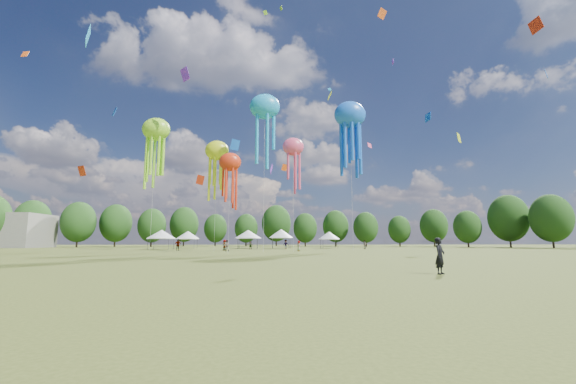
{
  "coord_description": "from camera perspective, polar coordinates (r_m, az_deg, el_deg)",
  "views": [
    {
      "loc": [
        1.15,
        -17.24,
        1.49
      ],
      "look_at": [
        3.25,
        15.0,
        6.0
      ],
      "focal_mm": 22.1,
      "sensor_mm": 36.0,
      "label": 1
    }
  ],
  "objects": [
    {
      "name": "treeline",
      "position": [
        80.07,
        -7.34,
        -4.27
      ],
      "size": [
        201.57,
        95.24,
        13.43
      ],
      "color": "#38281C",
      "rests_on": "ground"
    },
    {
      "name": "observer_main",
      "position": [
        17.91,
        23.25,
        -9.42
      ],
      "size": [
        0.72,
        0.7,
        1.66
      ],
      "primitive_type": "imported",
      "rotation": [
        0.0,
        0.0,
        0.72
      ],
      "color": "black",
      "rests_on": "ground"
    },
    {
      "name": "festival_tents",
      "position": [
        74.68,
        -7.65,
        -6.79
      ],
      "size": [
        38.48,
        11.99,
        4.09
      ],
      "color": "#47474C",
      "rests_on": "ground"
    },
    {
      "name": "show_kites",
      "position": [
        59.99,
        -3.95,
        8.56
      ],
      "size": [
        40.26,
        20.12,
        26.33
      ],
      "color": "#CDE017",
      "rests_on": "ground"
    },
    {
      "name": "small_kites",
      "position": [
        65.0,
        -6.36,
        16.29
      ],
      "size": [
        74.09,
        64.94,
        46.01
      ],
      "color": "#CDE017",
      "rests_on": "ground"
    },
    {
      "name": "spectators_far",
      "position": [
        65.29,
        -3.41,
        -8.49
      ],
      "size": [
        34.17,
        18.12,
        1.87
      ],
      "color": "gray",
      "rests_on": "ground"
    },
    {
      "name": "spectator_near",
      "position": [
        55.09,
        -9.83,
        -8.51
      ],
      "size": [
        0.84,
        0.66,
        1.69
      ],
      "primitive_type": "imported",
      "rotation": [
        0.0,
        0.0,
        3.17
      ],
      "color": "gray",
      "rests_on": "ground"
    },
    {
      "name": "ground",
      "position": [
        17.34,
        -7.7,
        -12.8
      ],
      "size": [
        300.0,
        300.0,
        0.0
      ],
      "primitive_type": "plane",
      "color": "#384416",
      "rests_on": "ground"
    }
  ]
}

